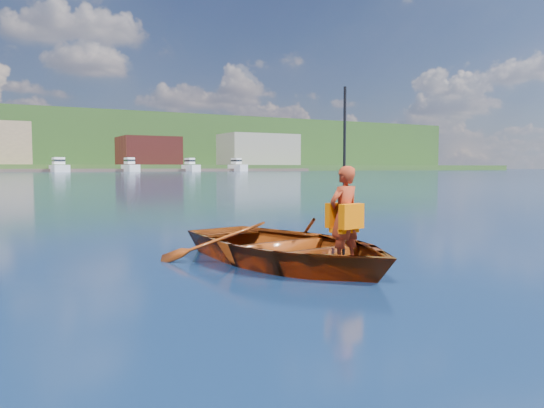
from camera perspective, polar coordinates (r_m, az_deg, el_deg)
The scene contains 5 objects.
ground at distance 5.94m, azimuth -6.13°, elevation -8.55°, with size 600.00×600.00×0.00m.
rowboat at distance 7.09m, azimuth 1.63°, elevation -4.63°, with size 3.15×4.00×0.75m.
child_paddler at distance 6.48m, azimuth 7.78°, elevation -1.20°, with size 0.48×0.39×2.18m.
dock at distance 153.98m, azimuth -23.48°, elevation 3.34°, with size 159.96×13.40×0.80m.
hillside_trees at distance 244.52m, azimuth -26.20°, elevation 7.45°, with size 304.97×85.10×24.44m.
Camera 1 is at (-2.21, -5.36, 1.29)m, focal length 35.00 mm.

